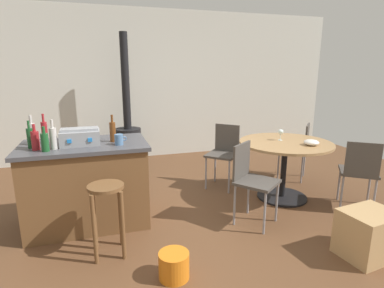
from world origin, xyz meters
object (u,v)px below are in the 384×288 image
Objects in this scene: wood_stove at (128,136)px; serving_bowl at (311,142)px; toolbox at (80,137)px; bottle_1 at (30,138)px; folding_chair_left at (251,177)px; cardboard_box at (368,234)px; bottle_5 at (32,133)px; folding_chair_far at (224,150)px; wine_glass at (281,132)px; bottle_2 at (45,142)px; plastic_bucket at (174,265)px; bottle_4 at (45,132)px; cup_1 at (64,136)px; bottle_3 at (35,140)px; dining_table at (285,155)px; wooden_stool at (107,205)px; cup_0 at (119,139)px; kitchen_island at (87,184)px; folding_chair_near at (298,147)px; bottle_6 at (53,138)px; bottle_0 at (113,131)px; folding_chair_right at (360,170)px.

wood_stove reaches higher than serving_bowl.
bottle_1 is at bearing -179.87° from toolbox.
folding_chair_left reaches higher than cardboard_box.
folding_chair_left is 2.88× the size of bottle_5.
bottle_5 is at bearing -121.13° from wood_stove.
bottle_5 is at bearing 172.94° from serving_bowl.
wine_glass is (0.55, -0.53, 0.33)m from folding_chair_far.
bottle_2 is (-0.97, -2.19, 0.46)m from wood_stove.
bottle_2 is at bearing 135.95° from plastic_bucket.
bottle_4 is 0.20m from cup_1.
bottle_4 is at bearing 81.02° from bottle_3.
cup_1 is at bearing 121.64° from plastic_bucket.
bottle_2 is 1.65× the size of wine_glass.
cup_1 is at bearing 59.55° from bottle_3.
folding_chair_far is 2.09m from cardboard_box.
bottle_3 is (0.06, -0.09, -0.01)m from bottle_1.
bottle_5 is at bearing -167.92° from folding_chair_far.
dining_table is at bearing 127.94° from serving_bowl.
wood_stove is 12.36× the size of serving_bowl.
wooden_stool is at bearing 133.64° from plastic_bucket.
toolbox reaches higher than cup_0.
kitchen_island is 0.63m from cup_0.
bottle_1 is (-0.46, -0.00, 0.02)m from toolbox.
kitchen_island is 0.73m from bottle_1.
plastic_bucket is at bearing 172.79° from cardboard_box.
cup_1 is (-0.56, 0.39, -0.01)m from cup_0.
folding_chair_near is 2.97× the size of bottle_6.
toolbox is at bearing -56.18° from cup_1.
folding_chair_far reaches higher than serving_bowl.
cup_0 is (0.61, -0.00, -0.06)m from bottle_6.
bottle_4 is (-0.68, 0.15, 0.01)m from bottle_0.
bottle_3 is (-0.72, -0.13, -0.02)m from bottle_0.
bottle_6 reaches higher than kitchen_island.
cup_1 is at bearing -169.80° from folding_chair_far.
bottle_4 reaches higher than cup_1.
bottle_4 reaches higher than folding_chair_right.
toolbox is at bearing 30.34° from bottle_2.
toolbox reaches higher than folding_chair_right.
folding_chair_left is 1.84× the size of cardboard_box.
bottle_3 is 1.00× the size of plastic_bucket.
bottle_3 reaches higher than wine_glass.
bottle_0 is (0.12, 0.67, 0.53)m from wooden_stool.
bottle_1 is at bearing 152.96° from bottle_6.
bottle_1 is at bearing -179.85° from dining_table.
bottle_6 is 0.61× the size of cardboard_box.
bottle_4 is (-1.02, -1.82, 0.48)m from wood_stove.
folding_chair_near is at bearing 91.25° from folding_chair_right.
wood_stove is (-2.39, 2.58, 0.03)m from folding_chair_right.
bottle_1 is (-2.32, -0.64, 0.48)m from folding_chair_far.
wooden_stool is 4.65× the size of wine_glass.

